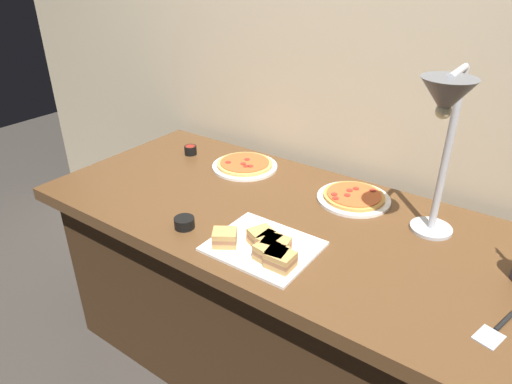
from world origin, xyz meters
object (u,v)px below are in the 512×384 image
at_px(heat_lamp, 445,116).
at_px(pizza_plate_center, 245,165).
at_px(sauce_cup_near, 191,150).
at_px(serving_spatula, 497,329).
at_px(pizza_plate_front, 354,197).
at_px(sauce_cup_far, 184,222).
at_px(sandwich_platter, 264,247).

xyz_separation_m(heat_lamp, pizza_plate_center, (-0.82, 0.17, -0.43)).
bearing_deg(pizza_plate_center, heat_lamp, -11.37).
xyz_separation_m(sauce_cup_near, serving_spatula, (1.40, -0.39, -0.02)).
relative_size(pizza_plate_front, serving_spatula, 1.61).
bearing_deg(sauce_cup_far, pizza_plate_front, 52.94).
relative_size(heat_lamp, pizza_plate_front, 2.02).
relative_size(sauce_cup_far, serving_spatula, 0.41).
relative_size(heat_lamp, sauce_cup_near, 9.86).
relative_size(pizza_plate_front, pizza_plate_center, 0.97).
xyz_separation_m(sandwich_platter, serving_spatula, (0.66, 0.07, -0.02)).
bearing_deg(serving_spatula, pizza_plate_front, 144.32).
height_order(pizza_plate_front, sandwich_platter, sandwich_platter).
distance_m(heat_lamp, serving_spatula, 0.57).
relative_size(sauce_cup_near, serving_spatula, 0.33).
distance_m(pizza_plate_center, sandwich_platter, 0.65).
bearing_deg(serving_spatula, sandwich_platter, -174.21).
relative_size(pizza_plate_center, serving_spatula, 1.66).
bearing_deg(sauce_cup_near, pizza_plate_center, 5.19).
bearing_deg(serving_spatula, pizza_plate_center, 159.37).
relative_size(pizza_plate_center, sauce_cup_far, 4.06).
relative_size(heat_lamp, pizza_plate_center, 1.96).
distance_m(pizza_plate_center, serving_spatula, 1.17).
height_order(sauce_cup_far, serving_spatula, sauce_cup_far).
relative_size(pizza_plate_front, sauce_cup_near, 4.89).
bearing_deg(sandwich_platter, sauce_cup_near, 148.23).
xyz_separation_m(heat_lamp, sandwich_platter, (-0.39, -0.32, -0.42)).
height_order(pizza_plate_center, sandwich_platter, sandwich_platter).
bearing_deg(pizza_plate_front, sauce_cup_near, -177.81).
height_order(heat_lamp, sandwich_platter, heat_lamp).
bearing_deg(heat_lamp, sauce_cup_far, -153.39).
xyz_separation_m(pizza_plate_front, serving_spatula, (0.58, -0.42, -0.01)).
distance_m(sauce_cup_near, sauce_cup_far, 0.64).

